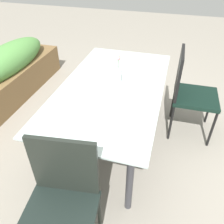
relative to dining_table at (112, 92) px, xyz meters
name	(u,v)px	position (x,y,z in m)	size (l,w,h in m)	color
ground_plane	(105,137)	(0.01, 0.10, -0.66)	(12.00, 12.00, 0.00)	gray
dining_table	(112,92)	(0.00, 0.00, 0.00)	(1.84, 1.00, 0.72)	#B2C6C1
chair_near_right	(189,90)	(0.41, -0.77, -0.09)	(0.48, 0.48, 0.99)	black
chair_end_left	(61,201)	(-1.19, 0.01, -0.12)	(0.53, 0.53, 0.95)	black
flower_vase	(118,73)	(0.12, -0.03, 0.16)	(0.08, 0.08, 0.28)	silver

